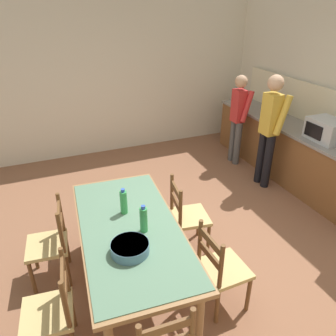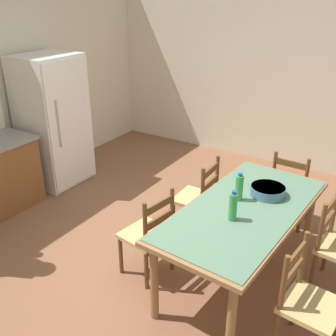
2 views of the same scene
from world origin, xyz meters
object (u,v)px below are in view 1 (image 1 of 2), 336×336
paper_bag (273,106)px  chair_side_far_right (221,269)px  serving_bowl (130,247)px  chair_side_near_right (52,312)px  bottle_off_centre (144,219)px  person_at_sink (238,116)px  bottle_near_centre (124,202)px  chair_side_near_left (51,244)px  chair_side_far_left (187,216)px  person_at_counter (270,126)px  microwave (327,130)px  dining_table (130,234)px

paper_bag → chair_side_far_right: paper_bag is taller
serving_bowl → chair_side_near_right: size_ratio=0.35×
chair_side_far_right → paper_bag: bearing=-46.5°
bottle_off_centre → person_at_sink: person_at_sink is taller
chair_side_near_right → bottle_near_centre: bearing=133.8°
chair_side_near_right → serving_bowl: bearing=99.9°
chair_side_near_right → chair_side_near_left: bearing=-178.2°
paper_bag → bottle_near_centre: bearing=-61.6°
chair_side_far_left → person_at_counter: 2.06m
chair_side_near_left → person_at_counter: bearing=109.9°
microwave → chair_side_far_right: bearing=-62.7°
serving_bowl → chair_side_near_right: (0.05, -0.68, -0.40)m
dining_table → serving_bowl: bearing=-15.5°
dining_table → person_at_counter: (-1.29, 2.54, 0.27)m
bottle_off_centre → person_at_sink: bearing=132.4°
person_at_sink → person_at_counter: person_at_counter is taller
dining_table → bottle_near_centre: bearing=175.9°
person_at_sink → bottle_near_centre: bearing=-143.2°
chair_side_far_left → person_at_sink: 2.55m
microwave → bottle_off_centre: microwave is taller
chair_side_far_left → chair_side_far_right: 0.86m
microwave → bottle_near_centre: size_ratio=1.85×
paper_bag → serving_bowl: size_ratio=1.12×
dining_table → chair_side_far_left: size_ratio=2.16×
dining_table → chair_side_near_left: chair_side_near_left is taller
bottle_near_centre → serving_bowl: bottle_near_centre is taller
person_at_sink → bottle_off_centre: bearing=-137.6°
dining_table → chair_side_near_right: chair_side_near_right is taller
bottle_off_centre → microwave: bearing=105.7°
bottle_near_centre → person_at_sink: size_ratio=0.17×
bottle_off_centre → chair_side_far_right: (0.38, 0.61, -0.47)m
serving_bowl → chair_side_near_left: bearing=-142.4°
chair_side_near_right → person_at_sink: (-2.52, 3.33, 0.43)m
bottle_near_centre → person_at_sink: 3.18m
chair_side_far_left → chair_side_far_right: (0.86, -0.06, 0.00)m
chair_side_far_right → serving_bowl: bearing=77.3°
chair_side_far_left → bottle_near_centre: bearing=109.1°
bottle_near_centre → chair_side_near_left: size_ratio=0.30×
bottle_off_centre → chair_side_far_right: 0.86m
bottle_off_centre → chair_side_near_right: bearing=-72.7°
dining_table → person_at_counter: size_ratio=1.14×
chair_side_near_right → chair_side_far_right: bearing=91.7°
chair_side_far_left → chair_side_near_left: size_ratio=1.00×
dining_table → person_at_sink: size_ratio=1.26×
bottle_near_centre → dining_table: bearing=-4.1°
microwave → paper_bag: size_ratio=1.39×
chair_side_near_right → person_at_counter: 3.74m
chair_side_near_right → chair_side_near_left: (-0.85, 0.06, 0.00)m
dining_table → bottle_near_centre: bottle_near_centre is taller
bottle_off_centre → serving_bowl: (0.22, -0.20, -0.07)m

